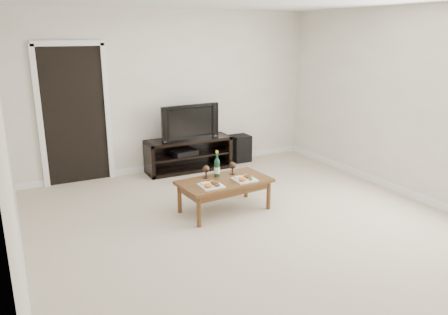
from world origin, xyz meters
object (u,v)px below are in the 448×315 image
media_console (189,154)px  coffee_table (224,195)px  television (188,121)px  subwoofer (240,148)px

media_console → coffee_table: 1.84m
television → coffee_table: 1.94m
television → coffee_table: (-0.25, -1.82, -0.63)m
television → subwoofer: (1.04, 0.10, -0.60)m
media_console → subwoofer: size_ratio=3.01×
media_console → coffee_table: size_ratio=1.23×
media_console → television: size_ratio=1.42×
media_console → subwoofer: media_console is taller
television → coffee_table: television is taller
subwoofer → coffee_table: bearing=-124.7°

